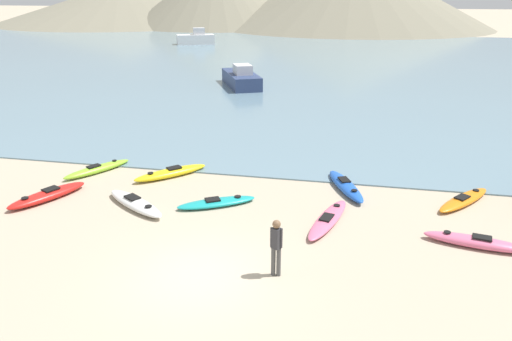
{
  "coord_description": "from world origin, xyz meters",
  "views": [
    {
      "loc": [
        4.08,
        -11.59,
        7.61
      ],
      "look_at": [
        0.07,
        7.36,
        0.5
      ],
      "focal_mm": 35.0,
      "sensor_mm": 36.0,
      "label": 1
    }
  ],
  "objects": [
    {
      "name": "ground_plane",
      "position": [
        0.0,
        0.0,
        0.0
      ],
      "size": [
        400.0,
        400.0,
        0.0
      ],
      "primitive_type": "plane",
      "color": "tan"
    },
    {
      "name": "bay_water",
      "position": [
        0.0,
        42.83,
        0.03
      ],
      "size": [
        160.0,
        70.0,
        0.06
      ],
      "primitive_type": "cube",
      "color": "slate",
      "rests_on": "ground_plane"
    },
    {
      "name": "far_hill_left",
      "position": [
        -51.19,
        100.18,
        4.27
      ],
      "size": [
        56.69,
        56.69,
        8.53
      ],
      "primitive_type": "cone",
      "color": "gray",
      "rests_on": "ground_plane"
    },
    {
      "name": "kayak_on_sand_0",
      "position": [
        3.3,
        4.12,
        0.13
      ],
      "size": [
        1.51,
        3.56,
        0.3
      ],
      "color": "#E5668C",
      "rests_on": "ground_plane"
    },
    {
      "name": "kayak_on_sand_1",
      "position": [
        -0.86,
        4.68,
        0.13
      ],
      "size": [
        2.92,
        2.14,
        0.3
      ],
      "color": "teal",
      "rests_on": "ground_plane"
    },
    {
      "name": "kayak_on_sand_2",
      "position": [
        8.16,
        6.84,
        0.14
      ],
      "size": [
        2.53,
        3.06,
        0.32
      ],
      "color": "orange",
      "rests_on": "ground_plane"
    },
    {
      "name": "kayak_on_sand_3",
      "position": [
        -7.33,
        3.9,
        0.18
      ],
      "size": [
        2.03,
        3.24,
        0.41
      ],
      "color": "red",
      "rests_on": "ground_plane"
    },
    {
      "name": "kayak_on_sand_4",
      "position": [
        -3.74,
        3.91,
        0.17
      ],
      "size": [
        3.15,
        2.47,
        0.39
      ],
      "color": "white",
      "rests_on": "ground_plane"
    },
    {
      "name": "kayak_on_sand_5",
      "position": [
        -3.63,
        7.21,
        0.17
      ],
      "size": [
        2.79,
        2.91,
        0.39
      ],
      "color": "yellow",
      "rests_on": "ground_plane"
    },
    {
      "name": "kayak_on_sand_6",
      "position": [
        3.75,
        7.22,
        0.18
      ],
      "size": [
        1.92,
        3.42,
        0.41
      ],
      "color": "blue",
      "rests_on": "ground_plane"
    },
    {
      "name": "kayak_on_sand_7",
      "position": [
        -6.96,
        7.02,
        0.16
      ],
      "size": [
        2.08,
        3.08,
        0.37
      ],
      "color": "#8CCC2D",
      "rests_on": "ground_plane"
    },
    {
      "name": "kayak_on_sand_8",
      "position": [
        7.93,
        3.35,
        0.17
      ],
      "size": [
        3.19,
        1.18,
        0.38
      ],
      "color": "#E5668C",
      "rests_on": "ground_plane"
    },
    {
      "name": "person_near_foreground",
      "position": [
        2.11,
        0.44,
        0.98
      ],
      "size": [
        0.35,
        0.28,
        1.71
      ],
      "color": "#4C4C4C",
      "rests_on": "ground_plane"
    },
    {
      "name": "moored_boat_0",
      "position": [
        -19.4,
        57.99,
        0.84
      ],
      "size": [
        5.59,
        4.0,
        2.24
      ],
      "color": "white",
      "rests_on": "bay_water"
    },
    {
      "name": "moored_boat_3",
      "position": [
        -5.49,
        27.87,
        0.69
      ],
      "size": [
        4.5,
        6.29,
        1.81
      ],
      "color": "navy",
      "rests_on": "bay_water"
    }
  ]
}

